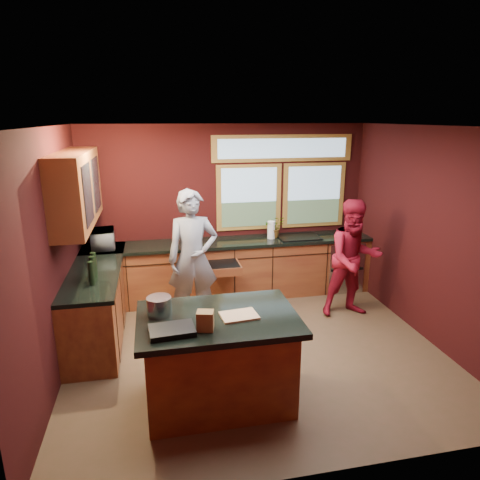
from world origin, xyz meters
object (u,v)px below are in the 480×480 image
object	(u,v)px
cutting_board	(239,316)
stock_pot	(159,306)
island	(218,359)
person_grey	(193,258)
person_red	(354,259)

from	to	relation	value
cutting_board	stock_pot	distance (m)	0.78
island	cutting_board	bearing A→B (deg)	-14.04
person_grey	person_red	world-z (taller)	person_grey
person_red	cutting_board	world-z (taller)	person_red
cutting_board	island	bearing A→B (deg)	165.96
person_grey	stock_pot	size ratio (longest dim) A/B	7.87
cutting_board	person_red	bearing A→B (deg)	39.40
person_red	stock_pot	bearing A→B (deg)	-151.58
island	person_red	distance (m)	2.74
person_grey	stock_pot	world-z (taller)	person_grey
stock_pot	cutting_board	bearing A→B (deg)	-14.93
person_grey	stock_pot	distance (m)	1.72
person_grey	stock_pot	xyz separation A→B (m)	(-0.48, -1.65, 0.09)
island	stock_pot	xyz separation A→B (m)	(-0.55, 0.15, 0.56)
person_grey	cutting_board	xyz separation A→B (m)	(0.27, -1.85, 0.01)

